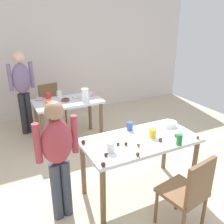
# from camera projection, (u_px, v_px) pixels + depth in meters

# --- Properties ---
(ground_plane) EXTENTS (6.40, 6.40, 0.00)m
(ground_plane) POSITION_uv_depth(u_px,v_px,m) (136.00, 192.00, 3.10)
(ground_plane) COLOR beige
(wall_back) EXTENTS (6.40, 0.10, 2.60)m
(wall_back) POSITION_uv_depth(u_px,v_px,m) (59.00, 55.00, 5.30)
(wall_back) COLOR silver
(wall_back) RESTS_ON ground_plane
(dining_table_near) EXTENTS (1.35, 0.69, 0.75)m
(dining_table_near) POSITION_uv_depth(u_px,v_px,m) (140.00, 147.00, 2.88)
(dining_table_near) COLOR silver
(dining_table_near) RESTS_ON ground_plane
(dining_table_far) EXTENTS (1.12, 0.64, 0.75)m
(dining_table_far) POSITION_uv_depth(u_px,v_px,m) (68.00, 107.00, 4.19)
(dining_table_far) COLOR silver
(dining_table_far) RESTS_ON ground_plane
(chair_near_table) EXTENTS (0.46, 0.46, 0.87)m
(chair_near_table) POSITION_uv_depth(u_px,v_px,m) (189.00, 191.00, 2.38)
(chair_near_table) COLOR brown
(chair_near_table) RESTS_ON ground_plane
(chair_far_table) EXTENTS (0.47, 0.47, 0.87)m
(chair_far_table) POSITION_uv_depth(u_px,v_px,m) (51.00, 104.00, 4.75)
(chair_far_table) COLOR brown
(chair_far_table) RESTS_ON ground_plane
(person_girl_near) EXTENTS (0.45, 0.23, 1.34)m
(person_girl_near) POSITION_uv_depth(u_px,v_px,m) (58.00, 153.00, 2.46)
(person_girl_near) COLOR #383D4C
(person_girl_near) RESTS_ON ground_plane
(person_adult_far) EXTENTS (0.46, 0.26, 1.54)m
(person_adult_far) POSITION_uv_depth(u_px,v_px,m) (22.00, 86.00, 4.37)
(person_adult_far) COLOR #28282D
(person_adult_far) RESTS_ON ground_plane
(mixing_bowl) EXTENTS (0.17, 0.17, 0.07)m
(mixing_bowl) POSITION_uv_depth(u_px,v_px,m) (170.00, 124.00, 3.16)
(mixing_bowl) COLOR white
(mixing_bowl) RESTS_ON dining_table_near
(soda_can) EXTENTS (0.07, 0.07, 0.12)m
(soda_can) POSITION_uv_depth(u_px,v_px,m) (179.00, 140.00, 2.69)
(soda_can) COLOR #198438
(soda_can) RESTS_ON dining_table_near
(fork_near) EXTENTS (0.17, 0.02, 0.01)m
(fork_near) POSITION_uv_depth(u_px,v_px,m) (116.00, 134.00, 2.94)
(fork_near) COLOR silver
(fork_near) RESTS_ON dining_table_near
(cup_near_0) EXTENTS (0.08, 0.08, 0.11)m
(cup_near_0) POSITION_uv_depth(u_px,v_px,m) (153.00, 133.00, 2.86)
(cup_near_0) COLOR yellow
(cup_near_0) RESTS_ON dining_table_near
(cup_near_1) EXTENTS (0.09, 0.09, 0.11)m
(cup_near_1) POSITION_uv_depth(u_px,v_px,m) (111.00, 147.00, 2.55)
(cup_near_1) COLOR white
(cup_near_1) RESTS_ON dining_table_near
(cup_near_2) EXTENTS (0.08, 0.08, 0.10)m
(cup_near_2) POSITION_uv_depth(u_px,v_px,m) (130.00, 126.00, 3.04)
(cup_near_2) COLOR #3351B2
(cup_near_2) RESTS_ON dining_table_near
(cake_ball_0) EXTENTS (0.04, 0.04, 0.04)m
(cake_ball_0) POSITION_uv_depth(u_px,v_px,m) (138.00, 154.00, 2.48)
(cake_ball_0) COLOR brown
(cake_ball_0) RESTS_ON dining_table_near
(cake_ball_1) EXTENTS (0.04, 0.04, 0.04)m
(cake_ball_1) POSITION_uv_depth(u_px,v_px,m) (198.00, 137.00, 2.83)
(cake_ball_1) COLOR brown
(cake_ball_1) RESTS_ON dining_table_near
(cake_ball_2) EXTENTS (0.05, 0.05, 0.05)m
(cake_ball_2) POSITION_uv_depth(u_px,v_px,m) (161.00, 140.00, 2.77)
(cake_ball_2) COLOR brown
(cake_ball_2) RESTS_ON dining_table_near
(cake_ball_3) EXTENTS (0.05, 0.05, 0.05)m
(cake_ball_3) POSITION_uv_depth(u_px,v_px,m) (83.00, 142.00, 2.72)
(cake_ball_3) COLOR #3D2319
(cake_ball_3) RESTS_ON dining_table_near
(cake_ball_4) EXTENTS (0.04, 0.04, 0.04)m
(cake_ball_4) POSITION_uv_depth(u_px,v_px,m) (126.00, 144.00, 2.69)
(cake_ball_4) COLOR #3D2319
(cake_ball_4) RESTS_ON dining_table_near
(cake_ball_5) EXTENTS (0.04, 0.04, 0.04)m
(cake_ball_5) POSITION_uv_depth(u_px,v_px,m) (106.00, 155.00, 2.48)
(cake_ball_5) COLOR #3D2319
(cake_ball_5) RESTS_ON dining_table_near
(cake_ball_6) EXTENTS (0.04, 0.04, 0.04)m
(cake_ball_6) POSITION_uv_depth(u_px,v_px,m) (138.00, 145.00, 2.66)
(cake_ball_6) COLOR brown
(cake_ball_6) RESTS_ON dining_table_near
(cake_ball_7) EXTENTS (0.05, 0.05, 0.05)m
(cake_ball_7) POSITION_uv_depth(u_px,v_px,m) (103.00, 164.00, 2.31)
(cake_ball_7) COLOR #3D2319
(cake_ball_7) RESTS_ON dining_table_near
(cake_ball_8) EXTENTS (0.04, 0.04, 0.04)m
(cake_ball_8) POSITION_uv_depth(u_px,v_px,m) (118.00, 144.00, 2.69)
(cake_ball_8) COLOR #3D2319
(cake_ball_8) RESTS_ON dining_table_near
(cake_ball_9) EXTENTS (0.04, 0.04, 0.04)m
(cake_ball_9) POSITION_uv_depth(u_px,v_px,m) (176.00, 135.00, 2.87)
(cake_ball_9) COLOR brown
(cake_ball_9) RESTS_ON dining_table_near
(cake_ball_10) EXTENTS (0.04, 0.04, 0.04)m
(cake_ball_10) POSITION_uv_depth(u_px,v_px,m) (178.00, 137.00, 2.82)
(cake_ball_10) COLOR #3D2319
(cake_ball_10) RESTS_ON dining_table_near
(pitcher_far) EXTENTS (0.12, 0.12, 0.21)m
(pitcher_far) POSITION_uv_depth(u_px,v_px,m) (85.00, 95.00, 4.10)
(pitcher_far) COLOR white
(pitcher_far) RESTS_ON dining_table_far
(cup_far_0) EXTENTS (0.09, 0.09, 0.10)m
(cup_far_0) POSITION_uv_depth(u_px,v_px,m) (48.00, 96.00, 4.23)
(cup_far_0) COLOR red
(cup_far_0) RESTS_ON dining_table_far
(cup_far_1) EXTENTS (0.09, 0.09, 0.11)m
(cup_far_1) POSITION_uv_depth(u_px,v_px,m) (59.00, 94.00, 4.32)
(cup_far_1) COLOR white
(cup_far_1) RESTS_ON dining_table_far
(cup_far_2) EXTENTS (0.07, 0.07, 0.09)m
(cup_far_2) POSITION_uv_depth(u_px,v_px,m) (49.00, 104.00, 3.82)
(cup_far_2) COLOR red
(cup_far_2) RESTS_ON dining_table_far
(donut_far_0) EXTENTS (0.14, 0.14, 0.04)m
(donut_far_0) POSITION_uv_depth(u_px,v_px,m) (39.00, 99.00, 4.16)
(donut_far_0) COLOR pink
(donut_far_0) RESTS_ON dining_table_far
(donut_far_1) EXTENTS (0.12, 0.12, 0.04)m
(donut_far_1) POSITION_uv_depth(u_px,v_px,m) (75.00, 97.00, 4.29)
(donut_far_1) COLOR white
(donut_far_1) RESTS_ON dining_table_far
(donut_far_2) EXTENTS (0.12, 0.12, 0.04)m
(donut_far_2) POSITION_uv_depth(u_px,v_px,m) (48.00, 101.00, 4.04)
(donut_far_2) COLOR gold
(donut_far_2) RESTS_ON dining_table_far
(donut_far_3) EXTENTS (0.14, 0.14, 0.04)m
(donut_far_3) POSITION_uv_depth(u_px,v_px,m) (65.00, 100.00, 4.12)
(donut_far_3) COLOR brown
(donut_far_3) RESTS_ON dining_table_far
(donut_far_4) EXTENTS (0.11, 0.11, 0.03)m
(donut_far_4) POSITION_uv_depth(u_px,v_px,m) (94.00, 95.00, 4.40)
(donut_far_4) COLOR pink
(donut_far_4) RESTS_ON dining_table_far
(donut_far_5) EXTENTS (0.11, 0.11, 0.03)m
(donut_far_5) POSITION_uv_depth(u_px,v_px,m) (55.00, 103.00, 3.98)
(donut_far_5) COLOR gold
(donut_far_5) RESTS_ON dining_table_far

